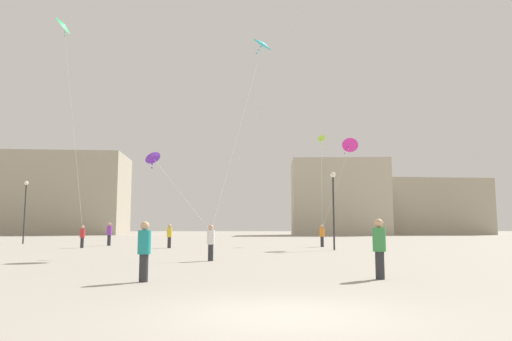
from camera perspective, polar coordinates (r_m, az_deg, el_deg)
The scene contains 18 objects.
ground_plane at distance 8.60m, azimuth 3.43°, elevation -17.01°, with size 300.00×300.00×0.00m, color #9E9689.
person_in_green at distance 14.54m, azimuth 14.63°, elevation -8.78°, with size 0.38×0.38×1.76m.
person_in_red at distance 36.63m, azimuth -20.18°, elevation -7.37°, with size 0.35×0.35×1.61m.
person_in_teal at distance 13.77m, azimuth -13.31°, elevation -9.13°, with size 0.37×0.37×1.68m.
person_in_purple at distance 40.26m, azimuth -17.25°, elevation -7.20°, with size 0.40×0.40×1.85m.
person_in_white at distance 21.59m, azimuth -5.47°, elevation -8.46°, with size 0.35×0.35×1.61m.
person_in_orange at distance 36.51m, azimuth 7.96°, elevation -7.66°, with size 0.37×0.37×1.68m.
person_in_yellow at distance 34.84m, azimuth -10.39°, elevation -7.64°, with size 0.37×0.37×1.70m.
kite_violet_diamond at distance 26.04m, azimuth -12.31°, elevation 1.48°, with size 3.94×4.26×4.34m.
kite_cyan_diamond at distance 31.01m, azimuth 0.80°, elevation 14.96°, with size 3.51×8.13×12.23m.
kite_emerald_diamond at distance 37.70m, azimuth -22.11°, elevation 15.81°, with size 1.77×2.99×15.08m.
kite_lime_delta at distance 41.80m, azimuth 7.86°, elevation 3.53°, with size 1.34×5.21×8.19m.
kite_magenta_diamond at distance 35.36m, azimuth 11.25°, elevation 3.03°, with size 2.51×2.62×6.71m.
building_left_hall at distance 98.95m, azimuth -23.27°, elevation -2.67°, with size 27.73×15.20×15.30m.
building_centre_hall at distance 87.92m, azimuth 9.92°, elevation -3.27°, with size 17.52×11.96×13.48m.
building_right_hall at distance 98.72m, azimuth 19.54°, elevation -4.23°, with size 22.20×15.91×10.47m.
lamppost_east at distance 47.00m, azimuth -26.03°, elevation -3.45°, with size 0.36×0.36×5.59m.
lamppost_west at distance 31.73m, azimuth 9.29°, elevation -3.24°, with size 0.36×0.36×5.14m.
Camera 1 is at (-0.75, -8.43, 1.53)m, focal length 33.22 mm.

